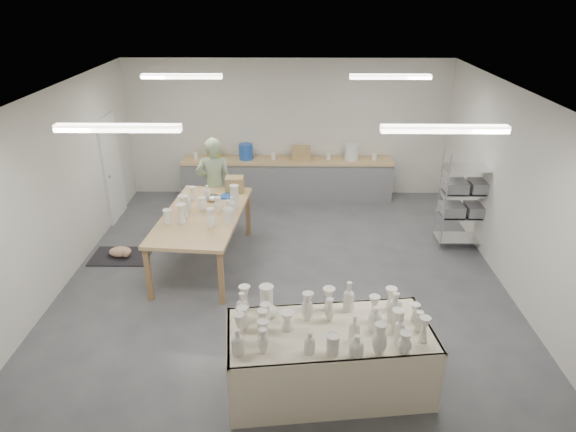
{
  "coord_description": "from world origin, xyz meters",
  "views": [
    {
      "loc": [
        0.15,
        -7.04,
        4.39
      ],
      "look_at": [
        0.06,
        0.34,
        1.05
      ],
      "focal_mm": 32.0,
      "sensor_mm": 36.0,
      "label": 1
    }
  ],
  "objects_px": {
    "work_table": "(206,212)",
    "potter": "(215,185)",
    "drying_table": "(329,356)",
    "red_stool": "(219,210)"
  },
  "relations": [
    {
      "from": "red_stool",
      "to": "potter",
      "type": "bearing_deg",
      "value": -90.0
    },
    {
      "from": "red_stool",
      "to": "work_table",
      "type": "bearing_deg",
      "value": -88.68
    },
    {
      "from": "work_table",
      "to": "red_stool",
      "type": "relative_size",
      "value": 5.64
    },
    {
      "from": "drying_table",
      "to": "red_stool",
      "type": "bearing_deg",
      "value": 106.18
    },
    {
      "from": "drying_table",
      "to": "potter",
      "type": "height_order",
      "value": "potter"
    },
    {
      "from": "potter",
      "to": "drying_table",
      "type": "bearing_deg",
      "value": 108.89
    },
    {
      "from": "potter",
      "to": "red_stool",
      "type": "height_order",
      "value": "potter"
    },
    {
      "from": "work_table",
      "to": "potter",
      "type": "distance_m",
      "value": 1.24
    },
    {
      "from": "drying_table",
      "to": "potter",
      "type": "bearing_deg",
      "value": 107.46
    },
    {
      "from": "drying_table",
      "to": "work_table",
      "type": "bearing_deg",
      "value": 115.16
    }
  ]
}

